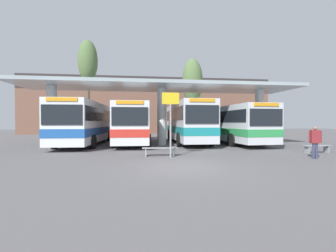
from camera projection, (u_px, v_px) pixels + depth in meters
name	position (u px, v px, depth m)	size (l,w,h in m)	color
ground_plane	(182.00, 166.00, 9.33)	(100.00, 100.00, 0.00)	#565456
townhouse_backdrop	(150.00, 100.00, 35.88)	(40.00, 0.58, 9.10)	brown
station_canopy	(162.00, 93.00, 17.79)	(21.55, 5.04, 4.79)	silver
transit_bus_left_bay	(87.00, 122.00, 18.66)	(3.19, 10.87, 3.34)	silver
transit_bus_center_bay	(134.00, 123.00, 19.53)	(2.94, 10.72, 3.24)	silver
transit_bus_right_bay	(187.00, 121.00, 19.90)	(2.85, 10.12, 3.44)	silver
transit_bus_far_right_bay	(226.00, 123.00, 20.74)	(3.24, 12.34, 3.14)	silver
waiting_bench_near_pillar	(160.00, 150.00, 12.18)	(1.92, 0.44, 0.46)	gray
waiting_bench_mid_platform	(317.00, 147.00, 13.38)	(1.59, 0.44, 0.46)	gray
info_sign_platform	(171.00, 112.00, 11.63)	(0.90, 0.09, 3.37)	gray
pedestrian_waiting	(315.00, 139.00, 11.23)	(0.60, 0.34, 1.63)	#333856
poplar_tree_behind_left	(88.00, 63.00, 24.52)	(2.09, 2.09, 10.83)	brown
poplar_tree_behind_right	(192.00, 82.00, 25.84)	(2.35, 2.35, 9.16)	brown
parked_car_street	(187.00, 127.00, 33.60)	(4.74, 2.31, 2.21)	navy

